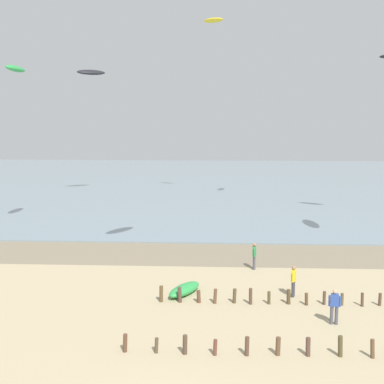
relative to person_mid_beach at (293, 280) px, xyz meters
The scene contains 11 objects.
wet_sand_strip 10.12m from the person_mid_beach, 125.20° to the left, with size 120.00×5.98×0.01m, color #84755B.
sea 46.59m from the person_mid_beach, 97.16° to the left, with size 160.00×70.00×0.10m, color gray.
groyne_mid 7.11m from the person_mid_beach, 99.45° to the right, with size 13.97×0.33×0.89m.
groyne_far 1.81m from the person_mid_beach, 137.24° to the right, with size 13.37×0.36×0.87m.
person_mid_beach is the anchor object (origin of this frame).
person_by_waterline 5.19m from the person_mid_beach, 109.82° to the left, with size 0.23×0.57×1.71m.
person_right_flank 3.90m from the person_mid_beach, 69.39° to the right, with size 0.56×0.28×1.71m.
grounded_kite 5.93m from the person_mid_beach, behind, with size 2.65×0.95×0.53m, color green.
kite_aloft_1 39.08m from the person_mid_beach, 120.11° to the left, with size 3.25×1.04×0.52m, color black.
kite_aloft_2 27.36m from the person_mid_beach, 145.40° to the left, with size 2.99×0.96×0.48m, color green.
kite_aloft_6 36.70m from the person_mid_beach, 98.53° to the left, with size 2.41×0.77×0.39m, color yellow.
Camera 1 is at (1.65, -14.35, 9.78)m, focal length 48.31 mm.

